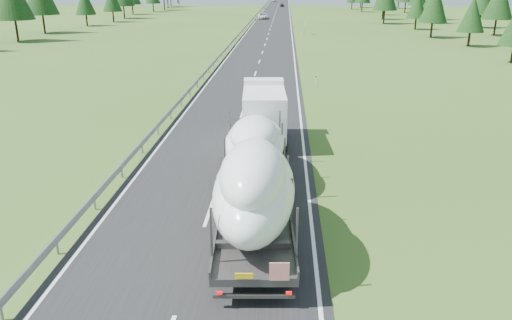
# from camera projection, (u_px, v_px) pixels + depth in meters

# --- Properties ---
(ground) EXTENTS (400.00, 400.00, 0.00)m
(ground) POSITION_uv_depth(u_px,v_px,m) (209.00, 212.00, 22.72)
(ground) COLOR #33501A
(ground) RESTS_ON ground
(road_surface) EXTENTS (10.00, 400.00, 0.02)m
(road_surface) POSITION_uv_depth(u_px,v_px,m) (271.00, 26.00, 116.65)
(road_surface) COLOR black
(road_surface) RESTS_ON ground
(guardrail) EXTENTS (0.10, 400.00, 0.76)m
(guardrail) POSITION_uv_depth(u_px,v_px,m) (249.00, 23.00, 116.68)
(guardrail) COLOR slate
(guardrail) RESTS_ON ground
(marker_posts) EXTENTS (0.13, 350.08, 1.00)m
(marker_posts) POSITION_uv_depth(u_px,v_px,m) (295.00, 10.00, 167.78)
(marker_posts) COLOR silver
(marker_posts) RESTS_ON ground
(highway_sign) EXTENTS (0.08, 0.90, 2.60)m
(highway_sign) POSITION_uv_depth(u_px,v_px,m) (305.00, 25.00, 96.87)
(highway_sign) COLOR slate
(highway_sign) RESTS_ON ground
(boat_truck) EXTENTS (3.69, 20.42, 4.61)m
(boat_truck) POSITION_uv_depth(u_px,v_px,m) (257.00, 152.00, 23.52)
(boat_truck) COLOR white
(boat_truck) RESTS_ON ground
(distant_van) EXTENTS (2.79, 5.81, 1.60)m
(distant_van) POSITION_uv_depth(u_px,v_px,m) (263.00, 16.00, 137.38)
(distant_van) COLOR silver
(distant_van) RESTS_ON ground
(distant_car_dark) EXTENTS (1.53, 3.76, 1.28)m
(distant_car_dark) POSITION_uv_depth(u_px,v_px,m) (282.00, 5.00, 202.93)
(distant_car_dark) COLOR black
(distant_car_dark) RESTS_ON ground
(distant_car_blue) EXTENTS (1.93, 4.67, 1.50)m
(distant_car_blue) POSITION_uv_depth(u_px,v_px,m) (274.00, 0.00, 249.15)
(distant_car_blue) COLOR #172341
(distant_car_blue) RESTS_ON ground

